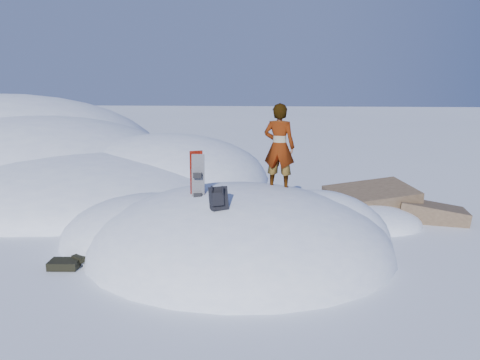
# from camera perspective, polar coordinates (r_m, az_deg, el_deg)

# --- Properties ---
(ground) EXTENTS (120.00, 120.00, 0.00)m
(ground) POSITION_cam_1_polar(r_m,az_deg,el_deg) (10.86, -0.12, -8.67)
(ground) COLOR white
(ground) RESTS_ON ground
(snow_mound) EXTENTS (8.00, 6.00, 3.00)m
(snow_mound) POSITION_cam_1_polar(r_m,az_deg,el_deg) (11.09, -0.92, -8.20)
(snow_mound) COLOR white
(snow_mound) RESTS_ON ground
(snow_ridge) EXTENTS (21.50, 18.50, 6.40)m
(snow_ridge) POSITION_cam_1_polar(r_m,az_deg,el_deg) (23.24, -24.52, 1.48)
(snow_ridge) COLOR white
(snow_ridge) RESTS_ON ground
(rock_outcrop) EXTENTS (4.68, 4.41, 1.68)m
(rock_outcrop) POSITION_cam_1_polar(r_m,az_deg,el_deg) (13.98, 16.34, -4.32)
(rock_outcrop) COLOR brown
(rock_outcrop) RESTS_ON ground
(snowboard_red) EXTENTS (0.27, 0.23, 1.53)m
(snowboard_red) POSITION_cam_1_polar(r_m,az_deg,el_deg) (10.22, -5.32, -0.58)
(snowboard_red) COLOR red
(snowboard_red) RESTS_ON snow_mound
(snowboard_dark) EXTENTS (0.28, 0.22, 1.46)m
(snowboard_dark) POSITION_cam_1_polar(r_m,az_deg,el_deg) (10.01, -5.14, -0.94)
(snowboard_dark) COLOR black
(snowboard_dark) RESTS_ON snow_mound
(backpack) EXTENTS (0.44, 0.48, 0.55)m
(backpack) POSITION_cam_1_polar(r_m,az_deg,el_deg) (9.25, -2.66, -2.24)
(backpack) COLOR black
(backpack) RESTS_ON snow_mound
(gear_pile) EXTENTS (0.79, 0.60, 0.21)m
(gear_pile) POSITION_cam_1_polar(r_m,az_deg,el_deg) (10.55, -20.33, -9.48)
(gear_pile) COLOR black
(gear_pile) RESTS_ON ground
(person) EXTENTS (0.83, 0.64, 2.00)m
(person) POSITION_cam_1_polar(r_m,az_deg,el_deg) (10.89, 4.80, 4.06)
(person) COLOR slate
(person) RESTS_ON snow_mound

